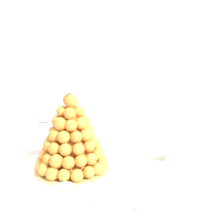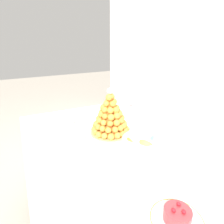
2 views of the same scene
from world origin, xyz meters
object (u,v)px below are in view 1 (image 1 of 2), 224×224
Objects in this scene: dessert_cup_right at (146,199)px; creme_brulee_ramekin at (6,176)px; wine_glass at (44,115)px; serving_tray at (76,182)px; dessert_cup_mid_right at (108,195)px; croquembouche at (71,138)px; dessert_cup_mid_left at (28,193)px; dessert_cup_centre at (65,196)px.

dessert_cup_right is 0.44m from creme_brulee_ramekin.
wine_glass is (-0.42, 0.45, 0.10)m from dessert_cup_right.
creme_brulee_ramekin is at bearing -174.92° from serving_tray.
dessert_cup_mid_right is at bearing -54.21° from wine_glass.
croquembouche is 0.30m from wine_glass.
dessert_cup_mid_left is 0.95× the size of dessert_cup_centre.
wine_glass reaches higher than dessert_cup_mid_left.
dessert_cup_centre is at bearing -171.48° from dessert_cup_mid_right.
serving_tray is 9.09× the size of dessert_cup_mid_right.
creme_brulee_ramekin is at bearing -91.48° from wine_glass.
serving_tray is 0.14m from dessert_cup_centre.
creme_brulee_ramekin is at bearing -152.59° from croquembouche.
dessert_cup_mid_left is at bearing -179.50° from dessert_cup_right.
dessert_cup_mid_left is at bearing 176.65° from dessert_cup_centre.
wine_glass is (-0.17, 0.25, 0.01)m from croquembouche.
dessert_cup_mid_right is (0.21, 0.01, 0.00)m from dessert_cup_mid_left.
serving_tray is 0.40m from wine_glass.
dessert_cup_mid_right is at bearing 8.52° from dessert_cup_centre.
wine_glass reaches higher than dessert_cup_centre.
dessert_cup_mid_right reaches higher than creme_brulee_ramekin.
creme_brulee_ramekin is 0.59× the size of wine_glass.
dessert_cup_centre is 0.11m from dessert_cup_mid_right.
dessert_cup_right is at bearing 2.36° from dessert_cup_centre.
croquembouche reaches higher than dessert_cup_right.
dessert_cup_mid_right is (0.11, 0.02, 0.00)m from dessert_cup_centre.
dessert_cup_right is (0.31, 0.00, 0.00)m from dessert_cup_mid_left.
serving_tray is 1.95× the size of croquembouche.
serving_tray is 0.22m from creme_brulee_ramekin.
dessert_cup_mid_left is at bearing -76.59° from wine_glass.
wine_glass is at bearing 114.52° from dessert_cup_centre.
creme_brulee_ramekin is at bearing 163.29° from dessert_cup_mid_right.
serving_tray is 11.32× the size of dessert_cup_mid_left.
creme_brulee_ramekin is (-0.21, -0.02, 0.02)m from serving_tray.
dessert_cup_mid_left reaches higher than creme_brulee_ramekin.
dessert_cup_centre is at bearing -177.64° from dessert_cup_right.
dessert_cup_centre is 0.21m from dessert_cup_right.
dessert_cup_mid_right is 0.55m from wine_glass.
croquembouche reaches higher than serving_tray.
dessert_cup_centre is at bearing -80.66° from croquembouche.
dessert_cup_right reaches higher than dessert_cup_mid_left.
dessert_cup_mid_right is 0.61× the size of creme_brulee_ramekin.
dessert_cup_mid_left is at bearing -127.69° from serving_tray.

